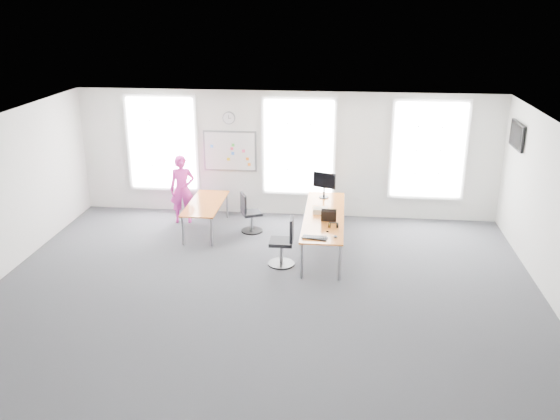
# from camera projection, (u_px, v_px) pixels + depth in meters

# --- Properties ---
(floor) EXTENTS (10.00, 10.00, 0.00)m
(floor) POSITION_uv_depth(u_px,v_px,m) (264.00, 288.00, 10.83)
(floor) COLOR #2A2A2F
(floor) RESTS_ON ground
(ceiling) EXTENTS (10.00, 10.00, 0.00)m
(ceiling) POSITION_uv_depth(u_px,v_px,m) (263.00, 126.00, 9.81)
(ceiling) COLOR white
(ceiling) RESTS_ON ground
(wall_back) EXTENTS (10.00, 0.00, 10.00)m
(wall_back) POSITION_uv_depth(u_px,v_px,m) (286.00, 154.00, 14.06)
(wall_back) COLOR white
(wall_back) RESTS_ON ground
(wall_front) EXTENTS (10.00, 0.00, 10.00)m
(wall_front) POSITION_uv_depth(u_px,v_px,m) (215.00, 333.00, 6.58)
(wall_front) COLOR white
(wall_front) RESTS_ON ground
(window_left) EXTENTS (1.60, 0.06, 2.20)m
(window_left) POSITION_uv_depth(u_px,v_px,m) (162.00, 143.00, 14.27)
(window_left) COLOR white
(window_left) RESTS_ON wall_back
(window_mid) EXTENTS (1.60, 0.06, 2.20)m
(window_mid) POSITION_uv_depth(u_px,v_px,m) (299.00, 147.00, 13.94)
(window_mid) COLOR white
(window_mid) RESTS_ON wall_back
(window_right) EXTENTS (1.60, 0.06, 2.20)m
(window_right) POSITION_uv_depth(u_px,v_px,m) (428.00, 150.00, 13.63)
(window_right) COLOR white
(window_right) RESTS_ON wall_back
(desk_right) EXTENTS (0.82, 3.08, 0.75)m
(desk_right) POSITION_uv_depth(u_px,v_px,m) (324.00, 217.00, 12.32)
(desk_right) COLOR #CA5A27
(desk_right) RESTS_ON ground
(desk_left) EXTENTS (0.74, 1.86, 0.68)m
(desk_left) POSITION_uv_depth(u_px,v_px,m) (206.00, 205.00, 13.29)
(desk_left) COLOR #CA5A27
(desk_left) RESTS_ON ground
(chair_right) EXTENTS (0.54, 0.54, 1.00)m
(chair_right) POSITION_uv_depth(u_px,v_px,m) (284.00, 244.00, 11.64)
(chair_right) COLOR black
(chair_right) RESTS_ON ground
(chair_left) EXTENTS (0.55, 0.55, 0.91)m
(chair_left) POSITION_uv_depth(u_px,v_px,m) (249.00, 215.00, 13.32)
(chair_left) COLOR black
(chair_left) RESTS_ON ground
(person) EXTENTS (0.65, 0.49, 1.60)m
(person) POSITION_uv_depth(u_px,v_px,m) (182.00, 189.00, 13.79)
(person) COLOR #ED33AE
(person) RESTS_ON ground
(whiteboard) EXTENTS (1.20, 0.03, 0.90)m
(whiteboard) POSITION_uv_depth(u_px,v_px,m) (230.00, 151.00, 14.15)
(whiteboard) COLOR white
(whiteboard) RESTS_ON wall_back
(wall_clock) EXTENTS (0.30, 0.04, 0.30)m
(wall_clock) POSITION_uv_depth(u_px,v_px,m) (229.00, 118.00, 13.88)
(wall_clock) COLOR gray
(wall_clock) RESTS_ON wall_back
(tv) EXTENTS (0.06, 0.90, 0.55)m
(tv) POSITION_uv_depth(u_px,v_px,m) (517.00, 135.00, 12.35)
(tv) COLOR black
(tv) RESTS_ON wall_right
(keyboard) EXTENTS (0.50, 0.27, 0.02)m
(keyboard) POSITION_uv_depth(u_px,v_px,m) (315.00, 238.00, 11.11)
(keyboard) COLOR black
(keyboard) RESTS_ON desk_right
(mouse) EXTENTS (0.08, 0.12, 0.04)m
(mouse) POSITION_uv_depth(u_px,v_px,m) (335.00, 237.00, 11.13)
(mouse) COLOR black
(mouse) RESTS_ON desk_right
(lens_cap) EXTENTS (0.06, 0.06, 0.01)m
(lens_cap) POSITION_uv_depth(u_px,v_px,m) (327.00, 232.00, 11.42)
(lens_cap) COLOR black
(lens_cap) RESTS_ON desk_right
(headphones) EXTENTS (0.20, 0.11, 0.12)m
(headphones) POSITION_uv_depth(u_px,v_px,m) (333.00, 225.00, 11.60)
(headphones) COLOR black
(headphones) RESTS_ON desk_right
(laptop_sleeve) EXTENTS (0.31, 0.17, 0.25)m
(laptop_sleeve) POSITION_uv_depth(u_px,v_px,m) (329.00, 216.00, 11.90)
(laptop_sleeve) COLOR black
(laptop_sleeve) RESTS_ON desk_right
(paper_stack) EXTENTS (0.31, 0.24, 0.10)m
(paper_stack) POSITION_uv_depth(u_px,v_px,m) (320.00, 211.00, 12.41)
(paper_stack) COLOR beige
(paper_stack) RESTS_ON desk_right
(monitor) EXTENTS (0.51, 0.23, 0.59)m
(monitor) POSITION_uv_depth(u_px,v_px,m) (324.00, 183.00, 13.24)
(monitor) COLOR black
(monitor) RESTS_ON desk_right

